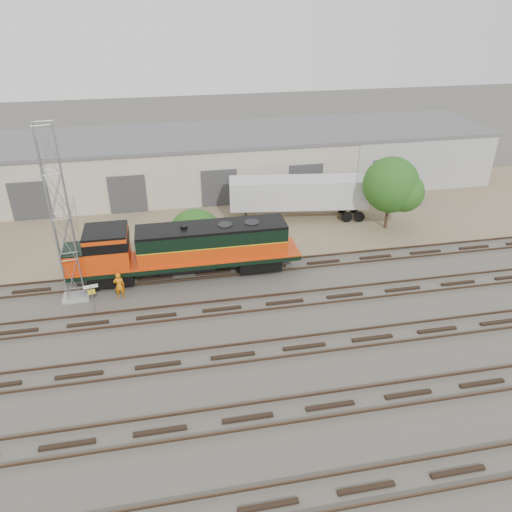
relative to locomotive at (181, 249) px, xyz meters
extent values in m
plane|color=#47423A|center=(2.07, -6.00, -2.17)|extent=(140.00, 140.00, 0.00)
cube|color=#726047|center=(2.07, 9.00, -2.16)|extent=(80.00, 16.00, 0.02)
cube|color=black|center=(2.07, -18.00, -2.10)|extent=(80.00, 2.40, 0.14)
cube|color=#4C3828|center=(2.07, -17.25, -1.96)|extent=(80.00, 0.08, 0.14)
cube|color=black|center=(2.07, -13.50, -2.10)|extent=(80.00, 2.40, 0.14)
cube|color=#4C3828|center=(2.07, -14.25, -1.96)|extent=(80.00, 0.08, 0.14)
cube|color=#4C3828|center=(2.07, -12.75, -1.96)|extent=(80.00, 0.08, 0.14)
cube|color=black|center=(2.07, -9.00, -2.10)|extent=(80.00, 2.40, 0.14)
cube|color=#4C3828|center=(2.07, -9.75, -1.96)|extent=(80.00, 0.08, 0.14)
cube|color=#4C3828|center=(2.07, -8.25, -1.96)|extent=(80.00, 0.08, 0.14)
cube|color=black|center=(2.07, -4.50, -2.10)|extent=(80.00, 2.40, 0.14)
cube|color=#4C3828|center=(2.07, -5.25, -1.96)|extent=(80.00, 0.08, 0.14)
cube|color=#4C3828|center=(2.07, -3.75, -1.96)|extent=(80.00, 0.08, 0.14)
cube|color=black|center=(2.07, 0.00, -2.10)|extent=(80.00, 2.40, 0.14)
cube|color=#4C3828|center=(2.07, -0.75, -1.96)|extent=(80.00, 0.08, 0.14)
cube|color=#4C3828|center=(2.07, 0.75, -1.96)|extent=(80.00, 0.08, 0.14)
cube|color=beige|center=(2.07, 17.00, 0.33)|extent=(58.00, 10.00, 5.00)
cube|color=#59595B|center=(2.07, 17.00, 2.98)|extent=(58.40, 10.40, 0.30)
cube|color=#999993|center=(24.07, 11.95, 0.33)|extent=(14.00, 0.10, 5.00)
cube|color=#333335|center=(-11.93, 11.94, -0.47)|extent=(3.20, 0.12, 3.40)
cube|color=#333335|center=(-3.93, 11.94, -0.47)|extent=(3.20, 0.12, 3.40)
cube|color=#333335|center=(4.07, 11.94, -0.47)|extent=(3.20, 0.12, 3.40)
cube|color=#333335|center=(12.07, 11.94, -0.47)|extent=(3.20, 0.12, 3.40)
cube|color=#333335|center=(20.07, 11.94, -0.47)|extent=(3.20, 0.12, 3.40)
cube|color=black|center=(-4.71, 0.00, -1.43)|extent=(2.90, 2.18, 0.91)
cube|color=black|center=(5.26, 0.00, -1.43)|extent=(2.90, 2.18, 0.91)
cube|color=black|center=(0.27, 0.00, -0.82)|extent=(15.41, 2.72, 0.32)
cylinder|color=black|center=(0.27, 0.00, -1.39)|extent=(3.81, 1.00, 1.00)
cube|color=#C63609|center=(2.09, 0.00, -0.12)|extent=(9.97, 2.36, 1.09)
cube|color=black|center=(2.09, 0.00, 0.88)|extent=(9.97, 2.36, 0.91)
cube|color=black|center=(2.09, 0.00, 1.42)|extent=(9.97, 2.36, 0.18)
cube|color=#C63609|center=(-4.71, 0.00, 0.52)|extent=(2.72, 2.72, 2.36)
cube|color=black|center=(-4.71, 0.00, 1.77)|extent=(2.72, 2.72, 0.15)
cube|color=#C63609|center=(-6.80, 0.00, -0.03)|extent=(1.45, 2.18, 1.27)
cube|color=gray|center=(-6.93, -1.18, -2.07)|extent=(1.64, 1.64, 0.20)
cylinder|color=gray|center=(-7.43, -0.67, 3.50)|extent=(0.08, 0.08, 10.94)
cylinder|color=gray|center=(-6.42, -0.67, 3.50)|extent=(0.08, 0.08, 10.94)
cylinder|color=gray|center=(-7.43, -1.68, 3.50)|extent=(0.08, 0.08, 10.94)
cylinder|color=gray|center=(-6.42, -1.68, 3.50)|extent=(0.08, 0.08, 10.94)
cylinder|color=gray|center=(-5.60, -3.37, -1.13)|extent=(0.07, 0.07, 2.08)
cube|color=white|center=(-5.60, -3.37, -0.23)|extent=(0.84, 0.17, 0.21)
cube|color=yellow|center=(-5.60, -3.37, -0.61)|extent=(0.43, 0.10, 0.33)
imported|color=orange|center=(-4.12, -1.89, -1.24)|extent=(0.69, 0.47, 1.84)
cube|color=silver|center=(10.31, 7.95, 0.20)|extent=(11.83, 3.87, 2.41)
cube|color=black|center=(14.83, 7.34, -1.72)|extent=(2.43, 2.50, 0.89)
cube|color=black|center=(5.77, 7.67, -1.59)|extent=(0.13, 0.13, 1.16)
cube|color=black|center=(6.01, 9.44, -1.59)|extent=(0.13, 0.13, 1.16)
cube|color=navy|center=(21.59, 9.73, -1.42)|extent=(2.02, 1.96, 1.50)
cube|color=maroon|center=(20.90, 11.93, -1.47)|extent=(1.89, 1.83, 1.40)
cylinder|color=#382619|center=(1.14, 2.44, -1.98)|extent=(0.27, 0.27, 0.37)
sphere|color=#234D16|center=(1.14, 2.44, -0.39)|extent=(4.03, 4.03, 4.03)
sphere|color=#234D16|center=(1.95, 1.84, -0.79)|extent=(2.82, 2.82, 2.82)
cylinder|color=#382619|center=(16.91, 4.68, -1.06)|extent=(0.26, 0.26, 2.22)
sphere|color=#234D16|center=(16.91, 4.68, 1.61)|extent=(4.44, 4.44, 4.44)
sphere|color=#234D16|center=(17.80, 4.01, 1.17)|extent=(3.11, 3.11, 3.11)
camera|label=1|loc=(-0.73, -29.92, 15.56)|focal=35.00mm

